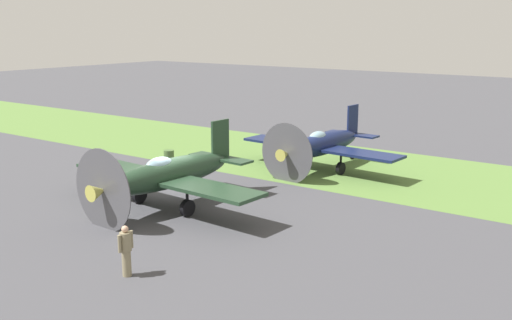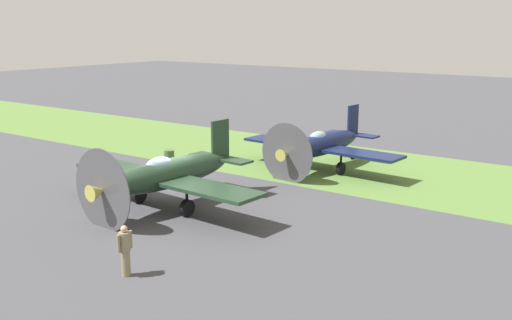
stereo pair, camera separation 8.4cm
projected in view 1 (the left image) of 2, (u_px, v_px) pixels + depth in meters
name	position (u px, v px, depth m)	size (l,w,h in m)	color
ground_plane	(165.00, 202.00, 27.83)	(160.00, 160.00, 0.00)	#424247
grass_verge	(296.00, 158.00, 36.97)	(120.00, 11.00, 0.01)	#567A38
airplane_lead	(168.00, 174.00, 26.68)	(10.43, 8.26, 3.72)	#233D28
airplane_wingman	(322.00, 144.00, 33.78)	(9.86, 7.79, 3.51)	#141E47
ground_crew_chief	(126.00, 250.00, 19.46)	(0.38, 0.63, 1.73)	#847A5B
fuel_drum	(169.00, 158.00, 35.03)	(0.60, 0.60, 0.90)	#476633
runway_marker_cone	(186.00, 162.00, 35.09)	(0.36, 0.36, 0.44)	orange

